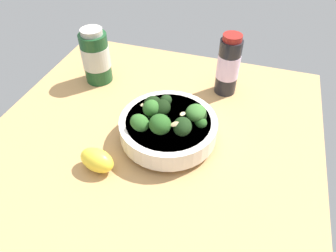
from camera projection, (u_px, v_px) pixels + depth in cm
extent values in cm
cube|color=tan|center=(153.00, 141.00, 68.69)|extent=(71.73, 71.73, 3.30)
cylinder|color=silver|center=(168.00, 137.00, 66.16)|extent=(11.18, 11.18, 1.36)
cylinder|color=silver|center=(168.00, 128.00, 64.29)|extent=(20.33, 20.33, 4.09)
cylinder|color=beige|center=(168.00, 122.00, 63.16)|extent=(17.58, 17.58, 0.80)
cylinder|color=#4A8F3C|center=(200.00, 128.00, 62.55)|extent=(1.37, 1.16, 1.73)
ellipsoid|color=#23511C|center=(201.00, 122.00, 61.53)|extent=(3.48, 3.82, 3.03)
cylinder|color=#2F662B|center=(160.00, 131.00, 60.12)|extent=(1.71, 1.74, 1.38)
ellipsoid|color=#23511C|center=(160.00, 124.00, 58.95)|extent=(5.26, 5.91, 6.01)
cylinder|color=#589D47|center=(161.00, 115.00, 64.09)|extent=(1.82, 1.93, 1.66)
ellipsoid|color=black|center=(161.00, 108.00, 62.88)|extent=(5.56, 6.24, 4.72)
cylinder|color=#2F662B|center=(151.00, 117.00, 63.39)|extent=(1.80, 1.89, 1.98)
ellipsoid|color=#2D6023|center=(151.00, 109.00, 62.08)|extent=(4.57, 4.42, 4.39)
cylinder|color=#3C7A32|center=(166.00, 105.00, 67.35)|extent=(1.37, 1.44, 1.29)
ellipsoid|color=black|center=(166.00, 101.00, 66.48)|extent=(3.75, 3.69, 3.08)
cylinder|color=#3C7A32|center=(153.00, 110.00, 66.28)|extent=(1.76, 1.54, 1.60)
ellipsoid|color=black|center=(153.00, 104.00, 65.10)|extent=(6.17, 5.80, 4.94)
cylinder|color=#4A8F3C|center=(140.00, 130.00, 61.54)|extent=(1.39, 1.47, 1.71)
ellipsoid|color=#2D6023|center=(140.00, 123.00, 60.30)|extent=(5.46, 5.20, 4.66)
cylinder|color=#4A8F3C|center=(182.00, 133.00, 60.42)|extent=(1.78, 1.77, 1.63)
ellipsoid|color=black|center=(182.00, 127.00, 59.21)|extent=(5.41, 5.51, 4.18)
cylinder|color=#3C7A32|center=(195.00, 120.00, 63.56)|extent=(2.15, 2.43, 1.91)
ellipsoid|color=#386B2B|center=(196.00, 113.00, 62.20)|extent=(5.81, 6.09, 4.19)
cylinder|color=#589D47|center=(198.00, 121.00, 63.16)|extent=(1.81, 1.92, 1.44)
ellipsoid|color=black|center=(199.00, 115.00, 62.04)|extent=(4.92, 5.40, 4.79)
ellipsoid|color=#DBBC84|center=(147.00, 106.00, 61.98)|extent=(1.86, 1.15, 0.48)
ellipsoid|color=#DBBC84|center=(192.00, 110.00, 63.05)|extent=(2.05, 1.95, 0.65)
ellipsoid|color=#DBBC84|center=(175.00, 124.00, 58.19)|extent=(2.08, 1.49, 1.29)
ellipsoid|color=#DBBC84|center=(183.00, 114.00, 60.64)|extent=(1.19, 1.90, 0.76)
ellipsoid|color=#DBBC84|center=(159.00, 108.00, 62.52)|extent=(1.56, 2.00, 0.97)
ellipsoid|color=#DBBC84|center=(145.00, 105.00, 64.83)|extent=(2.06, 1.87, 0.80)
ellipsoid|color=#DBBC84|center=(162.00, 110.00, 63.73)|extent=(1.55, 2.03, 0.58)
ellipsoid|color=yellow|center=(97.00, 160.00, 59.22)|extent=(7.84, 5.52, 4.81)
cylinder|color=#194723|center=(96.00, 58.00, 78.74)|extent=(6.97, 6.97, 13.01)
cylinder|color=#B7B2A8|center=(91.00, 32.00, 73.83)|extent=(5.37, 5.37, 1.33)
cylinder|color=beige|center=(96.00, 56.00, 78.41)|extent=(7.11, 7.11, 5.78)
cylinder|color=black|center=(228.00, 67.00, 74.59)|extent=(5.34, 5.34, 14.13)
cylinder|color=maroon|center=(233.00, 38.00, 69.29)|extent=(4.48, 4.48, 1.36)
cylinder|color=silver|center=(228.00, 66.00, 74.35)|extent=(5.45, 5.45, 6.03)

